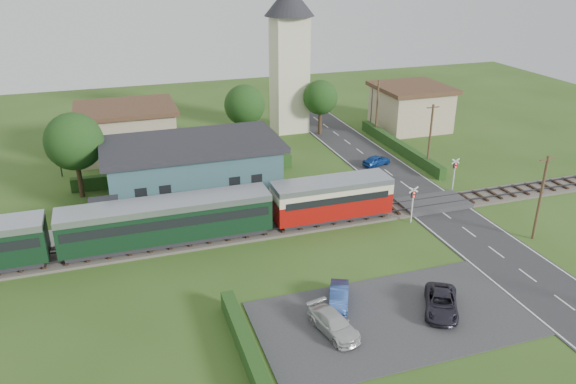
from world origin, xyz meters
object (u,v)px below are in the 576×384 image
object	(u,v)px
church_tower	(289,48)
crossing_signal_near	(413,199)
car_on_road	(377,160)
crossing_signal_far	(455,170)
station_building	(193,169)
car_park_dark	(441,303)
equipment_hut	(105,216)
pedestrian_far	(158,216)
house_west	(127,130)
car_park_blue	(339,296)
pedestrian_near	(270,202)
car_park_silver	(334,324)
house_east	(411,107)
train	(124,226)

from	to	relation	value
church_tower	crossing_signal_near	size ratio (longest dim) A/B	5.37
church_tower	car_on_road	bearing A→B (deg)	-72.70
crossing_signal_far	station_building	bearing A→B (deg)	164.37
crossing_signal_far	car_park_dark	xyz separation A→B (m)	(-11.84, -16.70, -1.47)
car_on_road	equipment_hut	bearing A→B (deg)	87.41
pedestrian_far	crossing_signal_near	bearing A→B (deg)	-80.03
crossing_signal_far	car_park_dark	size ratio (longest dim) A/B	0.76
house_west	car_on_road	distance (m)	27.68
car_park_blue	pedestrian_near	xyz separation A→B (m)	(-0.50, 13.98, 0.71)
church_tower	car_park_blue	xyz separation A→B (m)	(-9.06, -37.50, -9.58)
car_on_road	pedestrian_near	world-z (taller)	pedestrian_near
station_building	car_park_blue	size ratio (longest dim) A/B	4.68
pedestrian_far	car_park_silver	bearing A→B (deg)	-129.45
house_east	crossing_signal_far	distance (m)	20.64
church_tower	house_west	xyz separation A→B (m)	(-20.00, -3.00, -7.43)
car_park_silver	equipment_hut	bearing A→B (deg)	113.55
car_on_road	pedestrian_near	size ratio (longest dim) A/B	1.79
train	car_on_road	xyz separation A→B (m)	(26.41, 10.78, -1.58)
church_tower	pedestrian_far	world-z (taller)	church_tower
station_building	car_park_blue	bearing A→B (deg)	-73.83
station_building	car_park_silver	xyz separation A→B (m)	(4.48, -23.12, -2.02)
crossing_signal_far	car_on_road	size ratio (longest dim) A/B	1.02
equipment_hut	car_on_road	bearing A→B (deg)	15.28
car_on_road	pedestrian_near	xyz separation A→B (m)	(-14.29, -8.30, 0.75)
car_park_blue	crossing_signal_near	bearing A→B (deg)	65.74
car_park_dark	pedestrian_far	bearing A→B (deg)	163.25
church_tower	car_park_blue	world-z (taller)	church_tower
station_building	pedestrian_near	xyz separation A→B (m)	(5.45, -6.51, -1.34)
crossing_signal_near	car_on_road	bearing A→B (deg)	75.78
church_tower	house_east	bearing A→B (deg)	-14.93
pedestrian_far	pedestrian_near	bearing A→B (deg)	-66.97
house_west	car_park_dark	distance (m)	40.95
equipment_hut	crossing_signal_near	distance (m)	25.04
crossing_signal_near	house_west	bearing A→B (deg)	130.11
crossing_signal_near	car_park_silver	world-z (taller)	crossing_signal_near
house_west	crossing_signal_far	distance (m)	35.26
car_park_blue	car_park_silver	size ratio (longest dim) A/B	0.84
crossing_signal_far	pedestrian_far	world-z (taller)	crossing_signal_far
house_west	car_on_road	size ratio (longest dim) A/B	3.35
crossing_signal_near	car_park_blue	world-z (taller)	crossing_signal_near
train	pedestrian_far	world-z (taller)	train
car_park_dark	pedestrian_far	xyz separation A→B (m)	(-15.71, 16.92, 0.72)
house_west	car_park_dark	world-z (taller)	house_west
car_park_blue	pedestrian_far	xyz separation A→B (m)	(-9.90, 14.11, 0.76)
house_east	car_park_silver	distance (m)	44.28
church_tower	car_park_dark	bearing A→B (deg)	-94.60
car_park_dark	car_park_blue	bearing A→B (deg)	-175.36
station_building	crossing_signal_far	size ratio (longest dim) A/B	4.88
station_building	house_west	size ratio (longest dim) A/B	1.48
car_on_road	pedestrian_near	bearing A→B (deg)	102.26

